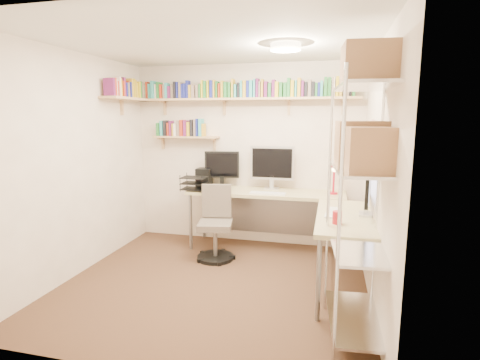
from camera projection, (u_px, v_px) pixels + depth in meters
ground at (214, 283)px, 4.06m from camera, size 3.20×3.20×0.00m
room_shell at (213, 141)px, 3.80m from camera, size 3.24×3.04×2.52m
wall_shelves at (210, 99)px, 5.06m from camera, size 3.12×1.09×0.80m
corner_desk at (274, 196)px, 4.71m from camera, size 2.47×2.09×1.40m
office_chair at (216, 228)px, 4.74m from camera, size 0.50×0.50×0.93m
wire_rack at (365, 144)px, 2.82m from camera, size 0.53×0.95×2.30m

